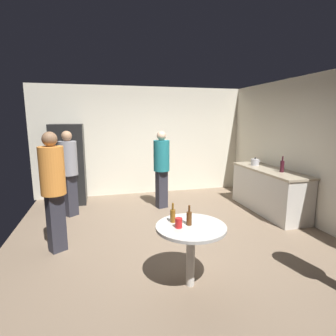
{
  "coord_description": "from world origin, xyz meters",
  "views": [
    {
      "loc": [
        -1.08,
        -4.13,
        1.92
      ],
      "look_at": [
        0.01,
        0.11,
        1.11
      ],
      "focal_mm": 28.57,
      "sensor_mm": 36.0,
      "label": 1
    }
  ],
  "objects": [
    {
      "name": "kitchen_counter",
      "position": [
        2.28,
        0.55,
        0.45
      ],
      "size": [
        0.64,
        1.95,
        0.9
      ],
      "color": "beige",
      "rests_on": "ground_plane"
    },
    {
      "name": "wine_bottle_on_counter",
      "position": [
        2.31,
        0.23,
        1.02
      ],
      "size": [
        0.08,
        0.08,
        0.31
      ],
      "color": "#3F141E",
      "rests_on": "kitchen_counter"
    },
    {
      "name": "ground_plane",
      "position": [
        0.0,
        0.0,
        -0.05
      ],
      "size": [
        5.2,
        5.2,
        0.1
      ],
      "primitive_type": "cube",
      "color": "#7A6651"
    },
    {
      "name": "wall_back",
      "position": [
        0.0,
        2.63,
        1.35
      ],
      "size": [
        5.32,
        0.06,
        2.7
      ],
      "primitive_type": "cube",
      "color": "silver",
      "rests_on": "ground_plane"
    },
    {
      "name": "person_in_teal_shirt",
      "position": [
        0.18,
        1.34,
        0.97
      ],
      "size": [
        0.43,
        0.43,
        1.66
      ],
      "rotation": [
        0.0,
        0.0,
        -1.26
      ],
      "color": "#2D2D38",
      "rests_on": "ground_plane"
    },
    {
      "name": "foreground_table",
      "position": [
        -0.12,
        -1.45,
        0.63
      ],
      "size": [
        0.8,
        0.8,
        0.73
      ],
      "color": "beige",
      "rests_on": "ground_plane"
    },
    {
      "name": "kettle",
      "position": [
        2.23,
        1.03,
        0.97
      ],
      "size": [
        0.24,
        0.17,
        0.18
      ],
      "color": "#B2B2B7",
      "rests_on": "kitchen_counter"
    },
    {
      "name": "plastic_cup_red",
      "position": [
        -0.28,
        -1.47,
        0.79
      ],
      "size": [
        0.08,
        0.08,
        0.11
      ],
      "primitive_type": "cylinder",
      "color": "red",
      "rests_on": "foreground_table"
    },
    {
      "name": "person_in_gray_shirt",
      "position": [
        -1.68,
        1.31,
        0.99
      ],
      "size": [
        0.48,
        0.48,
        1.69
      ],
      "rotation": [
        0.0,
        0.0,
        -0.88
      ],
      "color": "#2D2D38",
      "rests_on": "ground_plane"
    },
    {
      "name": "beer_bottle_brown",
      "position": [
        -0.14,
        -1.42,
        0.82
      ],
      "size": [
        0.06,
        0.06,
        0.23
      ],
      "color": "#593314",
      "rests_on": "foreground_table"
    },
    {
      "name": "person_in_orange_shirt",
      "position": [
        -1.74,
        -0.18,
        1.03
      ],
      "size": [
        0.47,
        0.47,
        1.75
      ],
      "rotation": [
        0.0,
        0.0,
        -1.0
      ],
      "color": "#2D2D38",
      "rests_on": "ground_plane"
    },
    {
      "name": "beer_bottle_amber",
      "position": [
        -0.3,
        -1.3,
        0.82
      ],
      "size": [
        0.06,
        0.06,
        0.23
      ],
      "color": "#8C5919",
      "rests_on": "foreground_table"
    },
    {
      "name": "refrigerator",
      "position": [
        -1.78,
        2.2,
        0.9
      ],
      "size": [
        0.7,
        0.68,
        1.8
      ],
      "color": "black",
      "rests_on": "ground_plane"
    },
    {
      "name": "wall_side_right",
      "position": [
        2.63,
        0.0,
        1.35
      ],
      "size": [
        0.06,
        5.2,
        2.7
      ],
      "primitive_type": "cube",
      "color": "silver",
      "rests_on": "ground_plane"
    }
  ]
}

